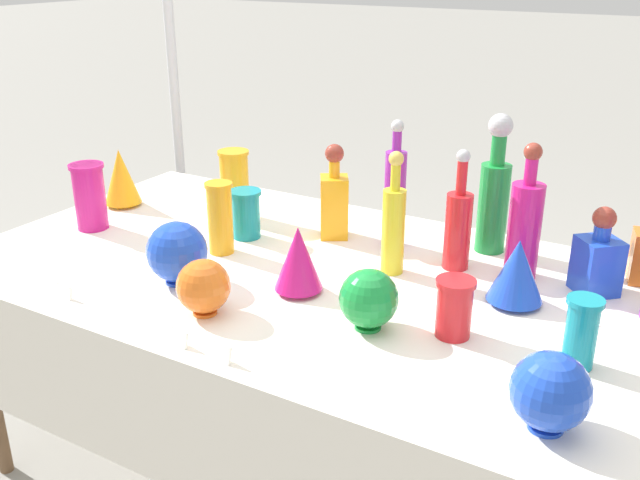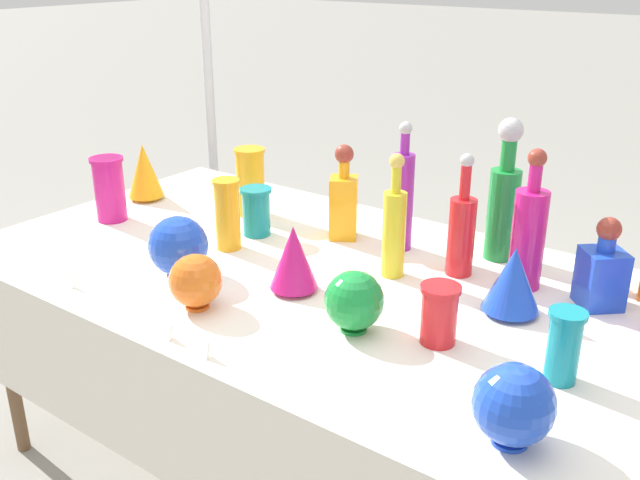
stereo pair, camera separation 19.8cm
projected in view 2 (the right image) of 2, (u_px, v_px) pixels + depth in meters
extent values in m
cube|color=white|center=(320.00, 277.00, 2.02)|extent=(2.09, 1.12, 0.03)
cube|color=white|center=(178.00, 427.00, 1.67)|extent=(2.09, 0.01, 0.38)
cylinder|color=brown|center=(7.00, 357.00, 2.34)|extent=(0.04, 0.04, 0.73)
cylinder|color=brown|center=(206.00, 266.00, 3.02)|extent=(0.04, 0.04, 0.73)
cylinder|color=yellow|center=(394.00, 235.00, 1.96)|extent=(0.06, 0.06, 0.24)
cylinder|color=yellow|center=(396.00, 179.00, 1.90)|extent=(0.03, 0.03, 0.08)
sphere|color=gold|center=(397.00, 161.00, 1.88)|extent=(0.04, 0.04, 0.04)
cylinder|color=purple|center=(402.00, 202.00, 2.13)|extent=(0.06, 0.06, 0.30)
cylinder|color=purple|center=(405.00, 143.00, 2.06)|extent=(0.03, 0.03, 0.07)
sphere|color=#B2B2B7|center=(406.00, 128.00, 2.04)|extent=(0.04, 0.04, 0.04)
cylinder|color=red|center=(461.00, 237.00, 1.97)|extent=(0.07, 0.07, 0.22)
cylinder|color=red|center=(465.00, 182.00, 1.91)|extent=(0.03, 0.03, 0.10)
sphere|color=#B2B2B7|center=(467.00, 160.00, 1.89)|extent=(0.04, 0.04, 0.04)
cylinder|color=#C61972|center=(528.00, 240.00, 1.89)|extent=(0.09, 0.09, 0.27)
cylinder|color=#C61972|center=(535.00, 178.00, 1.82)|extent=(0.03, 0.03, 0.07)
sphere|color=maroon|center=(537.00, 158.00, 1.80)|extent=(0.05, 0.05, 0.05)
cylinder|color=#198C38|center=(502.00, 215.00, 2.07)|extent=(0.09, 0.09, 0.27)
cylinder|color=#198C38|center=(508.00, 154.00, 2.00)|extent=(0.04, 0.04, 0.09)
sphere|color=#B2B2B7|center=(511.00, 130.00, 1.97)|extent=(0.07, 0.07, 0.07)
cube|color=orange|center=(344.00, 208.00, 2.23)|extent=(0.12, 0.12, 0.20)
cylinder|color=orange|center=(344.00, 169.00, 2.18)|extent=(0.03, 0.03, 0.06)
sphere|color=maroon|center=(344.00, 154.00, 2.17)|extent=(0.06, 0.06, 0.06)
cube|color=blue|center=(601.00, 279.00, 1.80)|extent=(0.14, 0.14, 0.15)
cylinder|color=blue|center=(607.00, 244.00, 1.77)|extent=(0.04, 0.04, 0.04)
sphere|color=maroon|center=(609.00, 229.00, 1.75)|extent=(0.06, 0.06, 0.06)
cylinder|color=#C61972|center=(109.00, 189.00, 2.38)|extent=(0.10, 0.10, 0.22)
cylinder|color=#C61972|center=(106.00, 159.00, 2.34)|extent=(0.11, 0.11, 0.01)
cylinder|color=teal|center=(256.00, 212.00, 2.26)|extent=(0.09, 0.09, 0.16)
cylinder|color=teal|center=(256.00, 190.00, 2.23)|extent=(0.10, 0.10, 0.01)
cylinder|color=red|center=(439.00, 314.00, 1.63)|extent=(0.08, 0.08, 0.14)
cylinder|color=red|center=(441.00, 289.00, 1.61)|extent=(0.09, 0.09, 0.01)
cylinder|color=orange|center=(227.00, 214.00, 2.14)|extent=(0.07, 0.07, 0.22)
cylinder|color=orange|center=(226.00, 182.00, 2.10)|extent=(0.08, 0.08, 0.01)
cylinder|color=teal|center=(564.00, 347.00, 1.48)|extent=(0.07, 0.07, 0.16)
cylinder|color=teal|center=(568.00, 314.00, 1.45)|extent=(0.08, 0.08, 0.01)
cylinder|color=orange|center=(251.00, 182.00, 2.43)|extent=(0.10, 0.10, 0.23)
cylinder|color=orange|center=(249.00, 150.00, 2.38)|extent=(0.10, 0.10, 0.01)
cylinder|color=orange|center=(147.00, 197.00, 2.62)|extent=(0.07, 0.07, 0.01)
cone|color=orange|center=(144.00, 170.00, 2.58)|extent=(0.13, 0.13, 0.19)
cylinder|color=blue|center=(509.00, 311.00, 1.79)|extent=(0.09, 0.09, 0.01)
cone|color=blue|center=(513.00, 279.00, 1.76)|extent=(0.14, 0.14, 0.16)
cylinder|color=#C61972|center=(294.00, 288.00, 1.91)|extent=(0.07, 0.07, 0.01)
cone|color=#C61972|center=(294.00, 257.00, 1.87)|extent=(0.13, 0.13, 0.17)
cylinder|color=orange|center=(197.00, 306.00, 1.82)|extent=(0.06, 0.06, 0.01)
sphere|color=orange|center=(196.00, 280.00, 1.79)|extent=(0.14, 0.14, 0.14)
cylinder|color=#198C38|center=(354.00, 329.00, 1.71)|extent=(0.06, 0.06, 0.01)
sphere|color=#198C38|center=(354.00, 300.00, 1.68)|extent=(0.14, 0.14, 0.14)
cylinder|color=blue|center=(509.00, 441.00, 1.32)|extent=(0.07, 0.07, 0.01)
sphere|color=blue|center=(514.00, 404.00, 1.29)|extent=(0.15, 0.15, 0.15)
cylinder|color=blue|center=(181.00, 274.00, 2.00)|extent=(0.07, 0.07, 0.01)
sphere|color=blue|center=(178.00, 246.00, 1.96)|extent=(0.17, 0.17, 0.17)
cube|color=white|center=(201.00, 346.00, 1.60)|extent=(0.06, 0.03, 0.04)
cube|color=white|center=(68.00, 279.00, 1.93)|extent=(0.06, 0.02, 0.04)
cube|color=white|center=(165.00, 329.00, 1.67)|extent=(0.06, 0.02, 0.04)
cube|color=tan|center=(553.00, 329.00, 2.88)|extent=(0.42, 0.28, 0.38)
cube|color=tan|center=(568.00, 270.00, 2.86)|extent=(0.37, 0.07, 0.09)
cylinder|color=silver|center=(204.00, 11.00, 3.04)|extent=(0.04, 0.04, 2.74)
cylinder|color=#333338|center=(221.00, 295.00, 3.54)|extent=(0.18, 0.18, 0.04)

